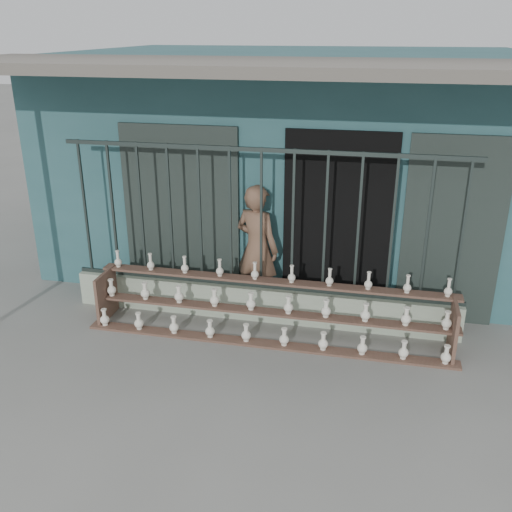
# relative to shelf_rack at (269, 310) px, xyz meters

# --- Properties ---
(ground) EXTENTS (60.00, 60.00, 0.00)m
(ground) POSITION_rel_shelf_rack_xyz_m (-0.19, -0.89, -0.36)
(ground) COLOR slate
(workshop_building) EXTENTS (7.40, 6.60, 3.21)m
(workshop_building) POSITION_rel_shelf_rack_xyz_m (-0.18, 3.34, 1.26)
(workshop_building) COLOR #2A5458
(workshop_building) RESTS_ON ground
(parapet_wall) EXTENTS (5.00, 0.20, 0.45)m
(parapet_wall) POSITION_rel_shelf_rack_xyz_m (-0.19, 0.41, -0.13)
(parapet_wall) COLOR #9FAE95
(parapet_wall) RESTS_ON ground
(security_fence) EXTENTS (5.00, 0.04, 1.80)m
(security_fence) POSITION_rel_shelf_rack_xyz_m (-0.19, 0.41, 0.99)
(security_fence) COLOR #283330
(security_fence) RESTS_ON parapet_wall
(shelf_rack) EXTENTS (4.50, 0.68, 0.85)m
(shelf_rack) POSITION_rel_shelf_rack_xyz_m (0.00, 0.00, 0.00)
(shelf_rack) COLOR brown
(shelf_rack) RESTS_ON ground
(elderly_woman) EXTENTS (0.74, 0.63, 1.72)m
(elderly_woman) POSITION_rel_shelf_rack_xyz_m (-0.31, 0.72, 0.50)
(elderly_woman) COLOR brown
(elderly_woman) RESTS_ON ground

